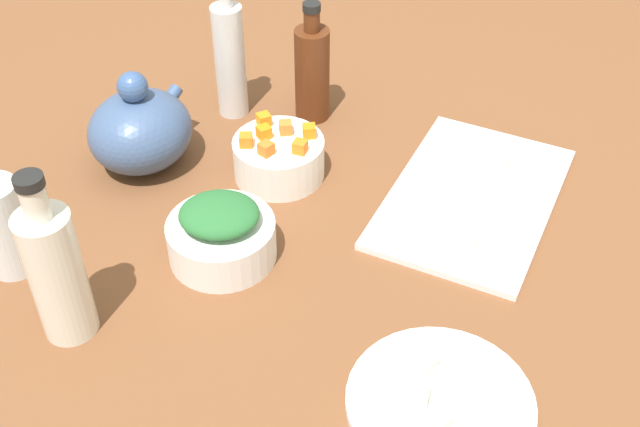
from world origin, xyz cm
name	(u,v)px	position (x,y,z in cm)	size (l,w,h in cm)	color
tabletop	(320,250)	(0.00, 0.00, 1.50)	(190.00, 190.00, 3.00)	brown
cutting_board	(472,197)	(18.50, -13.90, 3.50)	(33.02, 21.62, 1.00)	white
plate_tofu	(440,403)	(-15.69, -24.65, 3.60)	(20.56, 20.56, 1.20)	white
bowl_greens	(222,240)	(-8.75, 9.45, 5.75)	(13.97, 13.97, 5.49)	white
bowl_carrots	(279,158)	(9.40, 12.62, 5.96)	(13.16, 13.16, 5.92)	white
teapot	(140,130)	(1.51, 31.30, 8.95)	(17.13, 14.54, 15.35)	#3E567F
bottle_0	(230,58)	(19.52, 28.09, 12.80)	(4.82, 4.82, 23.30)	silver
bottle_1	(312,71)	(24.99, 16.51, 11.15)	(5.42, 5.42, 19.54)	#562812
bottle_2	(56,271)	(-28.00, 17.54, 12.39)	(6.34, 6.34, 22.83)	silver
drinking_glass_0	(3,227)	(-24.03, 31.29, 9.57)	(6.24, 6.24, 13.13)	white
carrot_cube_0	(266,149)	(6.09, 12.40, 9.82)	(1.80, 1.80, 1.80)	orange
carrot_cube_1	(286,128)	(11.77, 12.87, 9.82)	(1.80, 1.80, 1.80)	orange
carrot_cube_2	(300,147)	(8.90, 8.62, 9.82)	(1.80, 1.80, 1.80)	orange
carrot_cube_3	(264,132)	(9.22, 14.90, 9.82)	(1.80, 1.80, 1.80)	orange
carrot_cube_4	(309,131)	(12.80, 9.52, 9.82)	(1.80, 1.80, 1.80)	orange
carrot_cube_5	(264,120)	(11.82, 16.67, 9.82)	(1.80, 1.80, 1.80)	orange
carrot_cube_6	(246,140)	(6.30, 15.97, 9.82)	(1.80, 1.80, 1.80)	orange
chopped_greens_mound	(219,214)	(-8.75, 9.45, 10.11)	(10.22, 9.13, 3.24)	#296833
tofu_cube_0	(437,422)	(-19.20, -25.78, 5.30)	(2.20, 2.20, 2.20)	white
tofu_cube_1	(419,395)	(-17.23, -22.67, 5.30)	(2.20, 2.20, 2.20)	white
tofu_cube_2	(471,385)	(-13.03, -26.95, 5.30)	(2.20, 2.20, 2.20)	white
tofu_cube_3	(425,364)	(-13.03, -21.42, 5.30)	(2.20, 2.20, 2.20)	white
dumpling_0	(418,197)	(12.64, -8.20, 5.25)	(4.84, 4.30, 2.50)	beige
dumpling_1	(501,159)	(26.79, -14.67, 5.13)	(4.09, 3.53, 2.27)	beige
dumpling_2	(470,249)	(6.69, -18.43, 5.22)	(5.82, 5.27, 2.43)	beige
dumpling_3	(428,230)	(7.42, -12.18, 5.14)	(5.28, 4.62, 2.27)	beige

